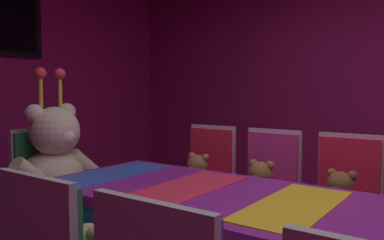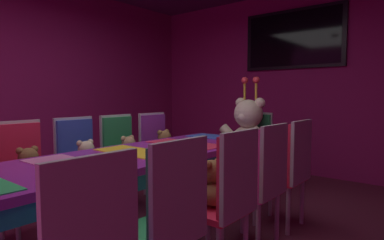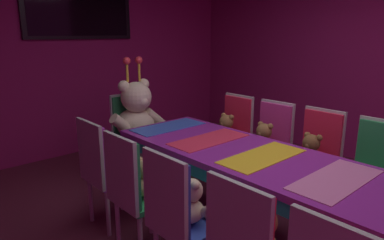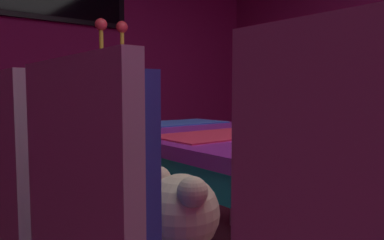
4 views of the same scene
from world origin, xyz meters
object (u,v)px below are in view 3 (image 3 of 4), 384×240
(chair_left_4, at_px, (100,164))
(teddy_left_4, at_px, (115,160))
(teddy_left_1, at_px, (263,237))
(teddy_right_4, at_px, (226,130))
(chair_right_4, at_px, (234,128))
(wall_tv, at_px, (79,5))
(teddy_left_2, at_px, (192,203))
(banquet_table, at_px, (262,167))
(chair_right_1, at_px, (376,165))
(chair_right_2, at_px, (318,150))
(chair_left_3, at_px, (131,184))
(king_teddy_bear, at_px, (137,115))
(teddy_left_3, at_px, (147,180))
(teddy_right_3, at_px, (263,140))
(chair_right_3, at_px, (272,138))
(chair_left_2, at_px, (175,210))
(throne_chair, at_px, (130,126))
(teddy_right_2, at_px, (311,153))

(chair_left_4, relative_size, teddy_left_4, 2.82)
(teddy_left_1, bearing_deg, teddy_right_4, 48.06)
(chair_right_4, height_order, wall_tv, wall_tv)
(teddy_left_2, bearing_deg, banquet_table, -0.81)
(teddy_left_1, height_order, teddy_right_4, teddy_right_4)
(teddy_left_1, xyz_separation_m, chair_right_1, (1.58, 0.01, 0.00))
(teddy_left_1, relative_size, chair_right_2, 0.35)
(teddy_left_1, height_order, chair_left_3, chair_left_3)
(chair_right_2, xyz_separation_m, king_teddy_bear, (-0.89, 1.79, 0.17))
(teddy_left_3, distance_m, teddy_right_3, 1.47)
(teddy_left_2, relative_size, chair_right_3, 0.34)
(chair_right_3, bearing_deg, teddy_right_3, -0.00)
(chair_right_4, bearing_deg, chair_right_2, 90.79)
(chair_left_2, distance_m, chair_right_2, 1.78)
(teddy_left_2, relative_size, throne_chair, 0.34)
(banquet_table, bearing_deg, chair_right_1, -31.91)
(chair_right_3, relative_size, teddy_right_3, 2.82)
(teddy_left_2, bearing_deg, king_teddy_bear, 67.22)
(chair_right_3, height_order, teddy_right_3, chair_right_3)
(teddy_left_4, bearing_deg, teddy_right_2, -36.10)
(teddy_left_4, height_order, king_teddy_bear, king_teddy_bear)
(teddy_left_4, bearing_deg, chair_left_3, -108.18)
(teddy_right_2, distance_m, chair_right_4, 1.07)
(teddy_right_3, xyz_separation_m, wall_tv, (-0.72, 2.58, 1.45))
(teddy_left_3, distance_m, chair_right_2, 1.72)
(chair_right_1, relative_size, chair_right_4, 1.00)
(teddy_right_4, bearing_deg, teddy_left_4, 0.02)
(chair_right_2, distance_m, teddy_right_3, 0.56)
(chair_right_3, height_order, teddy_right_4, chair_right_3)
(teddy_left_4, bearing_deg, chair_right_1, -45.26)
(teddy_left_1, height_order, chair_right_1, chair_right_1)
(chair_left_4, bearing_deg, teddy_right_4, 0.02)
(teddy_left_3, relative_size, throne_chair, 0.33)
(chair_left_3, xyz_separation_m, chair_right_2, (1.78, -0.53, 0.00))
(chair_left_2, xyz_separation_m, teddy_right_2, (1.63, -0.02, 0.00))
(teddy_left_2, bearing_deg, chair_left_2, -180.00)
(chair_left_2, xyz_separation_m, teddy_left_4, (0.17, 1.05, 0.00))
(chair_left_3, height_order, teddy_right_3, chair_left_3)
(teddy_right_4, bearing_deg, teddy_left_2, 35.48)
(teddy_left_3, relative_size, teddy_right_4, 0.93)
(throne_chair, bearing_deg, teddy_left_1, -15.98)
(wall_tv, bearing_deg, chair_right_3, -71.40)
(teddy_right_3, bearing_deg, king_teddy_bear, -60.13)
(throne_chair, bearing_deg, king_teddy_bear, -0.00)
(chair_left_2, relative_size, chair_right_1, 1.00)
(teddy_left_3, height_order, wall_tv, wall_tv)
(banquet_table, height_order, teddy_left_1, teddy_left_1)
(chair_right_3, bearing_deg, teddy_right_4, -74.87)
(teddy_left_4, bearing_deg, king_teddy_bear, 45.36)
(teddy_right_2, xyz_separation_m, chair_right_4, (0.13, 1.06, -0.00))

